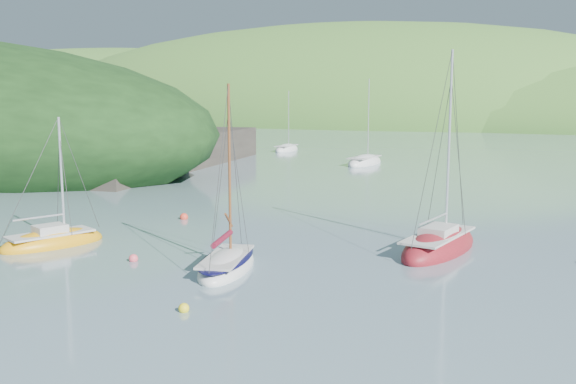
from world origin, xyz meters
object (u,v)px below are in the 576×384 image
at_px(sailboat_yellow, 53,242).
at_px(distant_sloop_c, 287,150).
at_px(daysailer_white, 227,265).
at_px(sloop_red, 439,247).
at_px(distant_sloop_a, 365,163).

bearing_deg(sailboat_yellow, distant_sloop_c, 124.51).
height_order(sailboat_yellow, distant_sloop_c, distant_sloop_c).
xyz_separation_m(sailboat_yellow, distant_sloop_c, (-14.28, 55.89, -0.01)).
distance_m(daysailer_white, sloop_red, 10.54).
height_order(sailboat_yellow, distant_sloop_a, distant_sloop_a).
bearing_deg(daysailer_white, sloop_red, 27.79).
xyz_separation_m(sailboat_yellow, distant_sloop_a, (1.29, 43.73, 0.00)).
bearing_deg(distant_sloop_c, sloop_red, -60.88).
bearing_deg(sailboat_yellow, distant_sloop_a, 108.50).
bearing_deg(distant_sloop_c, distant_sloop_a, -42.37).
xyz_separation_m(distant_sloop_a, distant_sloop_c, (-15.56, 12.16, -0.02)).
height_order(sloop_red, sailboat_yellow, sloop_red).
bearing_deg(sloop_red, daysailer_white, -127.81).
distance_m(daysailer_white, sailboat_yellow, 10.24).
relative_size(sloop_red, sailboat_yellow, 1.49).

